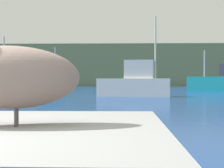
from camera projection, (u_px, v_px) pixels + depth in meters
The scene contains 4 objects.
hillside_backdrop at pixel (116, 66), 71.44m from camera, with size 140.00×11.59×7.59m, color #6B7A51.
pelican at pixel (7, 76), 2.94m from camera, with size 1.46×0.75×0.90m.
fishing_boat_green at pixel (40, 81), 43.56m from camera, with size 6.79×2.59×4.97m.
fishing_boat_white at pixel (135, 83), 25.90m from camera, with size 5.19×2.24×5.57m.
Camera 1 is at (1.71, -2.42, 1.20)m, focal length 59.49 mm.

